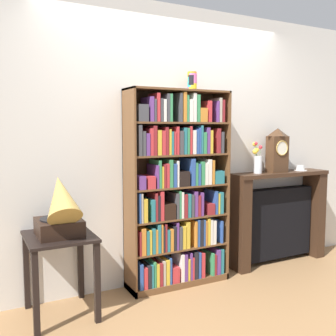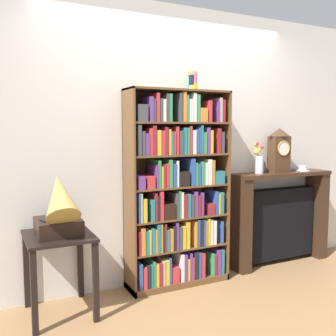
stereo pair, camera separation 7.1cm
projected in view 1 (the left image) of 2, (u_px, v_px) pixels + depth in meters
The scene contains 10 objects.
ground_plane at pixel (186, 290), 3.56m from camera, with size 7.92×6.40×0.02m, color #997047.
wall_back at pixel (175, 145), 3.77m from camera, with size 4.92×0.08×2.62m, color silver.
bookshelf at pixel (177, 195), 3.60m from camera, with size 0.98×0.29×1.82m.
cup_stack at pixel (192, 81), 3.60m from camera, with size 0.09×0.09×0.17m.
side_table_left at pixel (60, 254), 3.03m from camera, with size 0.51×0.56×0.65m.
gramophone at pixel (60, 209), 2.93m from camera, with size 0.33×0.51×0.54m.
fireplace_mantel at pixel (277, 218), 4.26m from camera, with size 1.19×0.27×1.01m.
mantel_clock at pixel (277, 150), 4.14m from camera, with size 0.21×0.14×0.47m.
flower_vase at pixel (258, 160), 4.04m from camera, with size 0.12×0.13×0.33m.
teacup_with_saucer at pixel (300, 168), 4.32m from camera, with size 0.15×0.15×0.06m.
Camera 1 is at (-1.71, -2.98, 1.48)m, focal length 41.42 mm.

